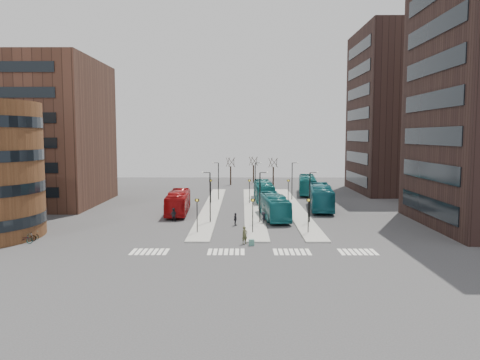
{
  "coord_description": "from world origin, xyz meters",
  "views": [
    {
      "loc": [
        0.45,
        -37.79,
        10.58
      ],
      "look_at": [
        0.19,
        20.65,
        5.0
      ],
      "focal_mm": 35.0,
      "sensor_mm": 36.0,
      "label": 1
    }
  ],
  "objects_px": {
    "teal_bus_c": "(321,197)",
    "teal_bus_d": "(307,185)",
    "suitcase": "(252,242)",
    "commuter_a": "(173,215)",
    "traveller": "(245,235)",
    "commuter_b": "(235,219)",
    "commuter_c": "(263,218)",
    "bicycle_mid": "(28,237)",
    "teal_bus_b": "(264,191)",
    "bicycle_far": "(33,235)",
    "teal_bus_a": "(274,206)",
    "red_bus": "(178,202)",
    "bicycle_near": "(23,239)"
  },
  "relations": [
    {
      "from": "commuter_a",
      "to": "teal_bus_a",
      "type": "bearing_deg",
      "value": -164.74
    },
    {
      "from": "teal_bus_b",
      "to": "commuter_a",
      "type": "bearing_deg",
      "value": -125.05
    },
    {
      "from": "bicycle_far",
      "to": "commuter_b",
      "type": "bearing_deg",
      "value": -50.34
    },
    {
      "from": "bicycle_far",
      "to": "bicycle_mid",
      "type": "bearing_deg",
      "value": -159.74
    },
    {
      "from": "red_bus",
      "to": "traveller",
      "type": "xyz_separation_m",
      "value": [
        8.94,
        -17.84,
        -0.67
      ]
    },
    {
      "from": "suitcase",
      "to": "teal_bus_a",
      "type": "relative_size",
      "value": 0.05
    },
    {
      "from": "teal_bus_c",
      "to": "commuter_c",
      "type": "xyz_separation_m",
      "value": [
        -8.76,
        -11.52,
        -1.0
      ]
    },
    {
      "from": "teal_bus_c",
      "to": "bicycle_far",
      "type": "relative_size",
      "value": 8.19
    },
    {
      "from": "teal_bus_b",
      "to": "bicycle_mid",
      "type": "relative_size",
      "value": 7.17
    },
    {
      "from": "commuter_c",
      "to": "suitcase",
      "type": "bearing_deg",
      "value": 17.12
    },
    {
      "from": "teal_bus_c",
      "to": "commuter_a",
      "type": "bearing_deg",
      "value": -148.2
    },
    {
      "from": "teal_bus_c",
      "to": "teal_bus_d",
      "type": "relative_size",
      "value": 1.04
    },
    {
      "from": "teal_bus_b",
      "to": "bicycle_mid",
      "type": "xyz_separation_m",
      "value": [
        -24.95,
        -29.11,
        -1.12
      ]
    },
    {
      "from": "suitcase",
      "to": "commuter_c",
      "type": "bearing_deg",
      "value": 70.74
    },
    {
      "from": "red_bus",
      "to": "commuter_a",
      "type": "xyz_separation_m",
      "value": [
        0.19,
        -5.74,
        -0.71
      ]
    },
    {
      "from": "red_bus",
      "to": "teal_bus_c",
      "type": "bearing_deg",
      "value": 8.49
    },
    {
      "from": "teal_bus_c",
      "to": "commuter_a",
      "type": "height_order",
      "value": "teal_bus_c"
    },
    {
      "from": "red_bus",
      "to": "bicycle_near",
      "type": "bearing_deg",
      "value": -128.07
    },
    {
      "from": "suitcase",
      "to": "traveller",
      "type": "xyz_separation_m",
      "value": [
        -0.66,
        0.66,
        0.57
      ]
    },
    {
      "from": "suitcase",
      "to": "traveller",
      "type": "bearing_deg",
      "value": 124.39
    },
    {
      "from": "commuter_b",
      "to": "teal_bus_a",
      "type": "bearing_deg",
      "value": -61.92
    },
    {
      "from": "teal_bus_a",
      "to": "teal_bus_b",
      "type": "relative_size",
      "value": 0.97
    },
    {
      "from": "red_bus",
      "to": "teal_bus_b",
      "type": "relative_size",
      "value": 0.96
    },
    {
      "from": "commuter_b",
      "to": "commuter_c",
      "type": "bearing_deg",
      "value": -92.44
    },
    {
      "from": "bicycle_mid",
      "to": "suitcase",
      "type": "bearing_deg",
      "value": -98.03
    },
    {
      "from": "commuter_a",
      "to": "bicycle_far",
      "type": "xyz_separation_m",
      "value": [
        -12.95,
        -10.0,
        -0.43
      ]
    },
    {
      "from": "teal_bus_a",
      "to": "commuter_a",
      "type": "bearing_deg",
      "value": -176.25
    },
    {
      "from": "teal_bus_c",
      "to": "traveller",
      "type": "distance_m",
      "value": 24.38
    },
    {
      "from": "teal_bus_a",
      "to": "bicycle_near",
      "type": "xyz_separation_m",
      "value": [
        -25.51,
        -14.09,
        -1.09
      ]
    },
    {
      "from": "commuter_c",
      "to": "bicycle_mid",
      "type": "bearing_deg",
      "value": -43.32
    },
    {
      "from": "bicycle_near",
      "to": "bicycle_far",
      "type": "bearing_deg",
      "value": -4.67
    },
    {
      "from": "suitcase",
      "to": "teal_bus_a",
      "type": "xyz_separation_m",
      "value": [
        3.14,
        14.76,
        1.25
      ]
    },
    {
      "from": "commuter_b",
      "to": "bicycle_near",
      "type": "distance_m",
      "value": 22.7
    },
    {
      "from": "teal_bus_b",
      "to": "teal_bus_c",
      "type": "distance_m",
      "value": 11.45
    },
    {
      "from": "teal_bus_c",
      "to": "traveller",
      "type": "xyz_separation_m",
      "value": [
        -11.06,
        -21.72,
        -0.88
      ]
    },
    {
      "from": "suitcase",
      "to": "bicycle_far",
      "type": "height_order",
      "value": "bicycle_far"
    },
    {
      "from": "traveller",
      "to": "red_bus",
      "type": "bearing_deg",
      "value": 78.47
    },
    {
      "from": "traveller",
      "to": "commuter_b",
      "type": "height_order",
      "value": "traveller"
    },
    {
      "from": "teal_bus_c",
      "to": "teal_bus_d",
      "type": "xyz_separation_m",
      "value": [
        0.48,
        17.42,
        -0.07
      ]
    },
    {
      "from": "bicycle_near",
      "to": "bicycle_mid",
      "type": "xyz_separation_m",
      "value": [
        0.0,
        0.97,
        0.02
      ]
    },
    {
      "from": "bicycle_mid",
      "to": "bicycle_far",
      "type": "height_order",
      "value": "bicycle_mid"
    },
    {
      "from": "teal_bus_b",
      "to": "traveller",
      "type": "distance_m",
      "value": 30.26
    },
    {
      "from": "teal_bus_d",
      "to": "traveller",
      "type": "bearing_deg",
      "value": -100.18
    },
    {
      "from": "teal_bus_a",
      "to": "commuter_a",
      "type": "relative_size",
      "value": 6.7
    },
    {
      "from": "bicycle_mid",
      "to": "commuter_a",
      "type": "bearing_deg",
      "value": -53.2
    },
    {
      "from": "suitcase",
      "to": "commuter_a",
      "type": "relative_size",
      "value": 0.36
    },
    {
      "from": "teal_bus_a",
      "to": "commuter_a",
      "type": "height_order",
      "value": "teal_bus_a"
    },
    {
      "from": "bicycle_near",
      "to": "bicycle_far",
      "type": "distance_m",
      "value": 2.09
    },
    {
      "from": "teal_bus_c",
      "to": "bicycle_mid",
      "type": "height_order",
      "value": "teal_bus_c"
    },
    {
      "from": "commuter_a",
      "to": "commuter_b",
      "type": "height_order",
      "value": "commuter_a"
    }
  ]
}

